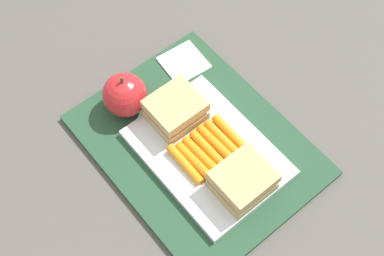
% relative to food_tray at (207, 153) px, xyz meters
% --- Properties ---
extents(ground_plane, '(2.40, 2.40, 0.00)m').
position_rel_food_tray_xyz_m(ground_plane, '(0.03, 0.00, -0.02)').
color(ground_plane, '#56514C').
extents(lunchbag_mat, '(0.36, 0.28, 0.01)m').
position_rel_food_tray_xyz_m(lunchbag_mat, '(0.03, 0.00, -0.01)').
color(lunchbag_mat, '#284C33').
rests_on(lunchbag_mat, ground_plane).
extents(food_tray, '(0.23, 0.17, 0.01)m').
position_rel_food_tray_xyz_m(food_tray, '(0.00, 0.00, 0.00)').
color(food_tray, white).
rests_on(food_tray, lunchbag_mat).
extents(sandwich_half_left, '(0.07, 0.08, 0.04)m').
position_rel_food_tray_xyz_m(sandwich_half_left, '(-0.08, 0.00, 0.03)').
color(sandwich_half_left, tan).
rests_on(sandwich_half_left, food_tray).
extents(sandwich_half_right, '(0.07, 0.08, 0.04)m').
position_rel_food_tray_xyz_m(sandwich_half_right, '(0.08, 0.00, 0.03)').
color(sandwich_half_right, tan).
rests_on(sandwich_half_right, food_tray).
extents(carrot_sticks_bundle, '(0.08, 0.10, 0.02)m').
position_rel_food_tray_xyz_m(carrot_sticks_bundle, '(-0.00, -0.00, 0.01)').
color(carrot_sticks_bundle, orange).
rests_on(carrot_sticks_bundle, food_tray).
extents(apple, '(0.07, 0.07, 0.08)m').
position_rel_food_tray_xyz_m(apple, '(0.15, 0.04, 0.03)').
color(apple, red).
rests_on(apple, lunchbag_mat).
extents(paper_napkin, '(0.08, 0.08, 0.00)m').
position_rel_food_tray_xyz_m(paper_napkin, '(0.16, -0.08, -0.00)').
color(paper_napkin, white).
rests_on(paper_napkin, lunchbag_mat).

